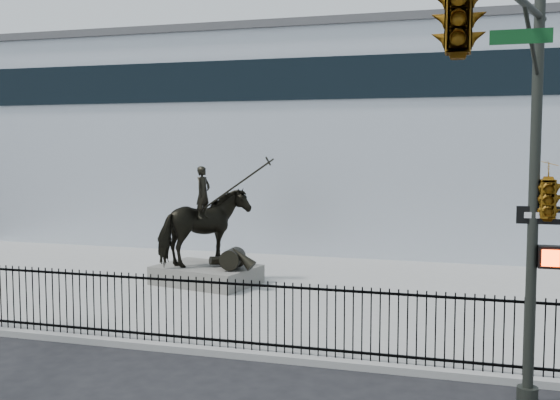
# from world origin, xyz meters

# --- Properties ---
(ground) EXTENTS (120.00, 120.00, 0.00)m
(ground) POSITION_xyz_m (0.00, 0.00, 0.00)
(ground) COLOR black
(ground) RESTS_ON ground
(plaza) EXTENTS (30.00, 12.00, 0.15)m
(plaza) POSITION_xyz_m (0.00, 7.00, 0.07)
(plaza) COLOR gray
(plaza) RESTS_ON ground
(building) EXTENTS (44.00, 14.00, 9.00)m
(building) POSITION_xyz_m (0.00, 20.00, 4.50)
(building) COLOR silver
(building) RESTS_ON ground
(picket_fence) EXTENTS (22.10, 0.10, 1.50)m
(picket_fence) POSITION_xyz_m (0.00, 1.25, 0.90)
(picket_fence) COLOR black
(picket_fence) RESTS_ON plaza
(statue_plinth) EXTENTS (3.40, 2.69, 0.56)m
(statue_plinth) POSITION_xyz_m (-1.90, 7.15, 0.43)
(statue_plinth) COLOR #575450
(statue_plinth) RESTS_ON plaza
(equestrian_statue) EXTENTS (3.78, 2.78, 3.27)m
(equestrian_statue) POSITION_xyz_m (-1.84, 7.14, 1.90)
(equestrian_statue) COLOR black
(equestrian_statue) RESTS_ON statue_plinth
(traffic_signal_right) EXTENTS (2.17, 6.86, 7.00)m
(traffic_signal_right) POSITION_xyz_m (6.47, -2.00, 4.85)
(traffic_signal_right) COLOR #252823
(traffic_signal_right) RESTS_ON ground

